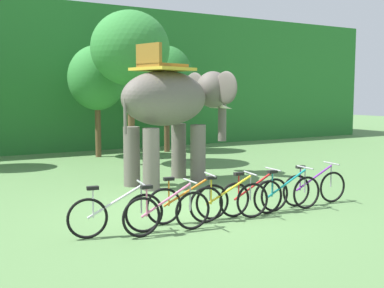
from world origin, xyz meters
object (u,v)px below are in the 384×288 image
Objects in this scene: bike_orange at (188,203)px; bike_red at (255,196)px; tree_center_left at (97,78)px; bike_white at (116,214)px; tree_left at (130,49)px; elephant at (174,104)px; bike_pink at (168,212)px; bike_teal at (287,193)px; bike_purple at (315,187)px; bike_yellow at (230,201)px; tree_right at (167,78)px.

bike_orange is 1.49m from bike_red.
tree_center_left is 11.07m from bike_white.
tree_left is 1.25× the size of elephant.
bike_pink and bike_red have the same top height.
bike_red is 1.00× the size of bike_teal.
bike_purple is at bearing -0.00° from bike_white.
bike_yellow is at bearing -95.15° from tree_center_left.
tree_right is at bearing 58.64° from bike_white.
bike_teal is 0.97m from bike_purple.
bike_red is (2.17, 0.30, 0.00)m from bike_pink.
bike_pink is at bearing -102.73° from tree_center_left.
tree_right is 2.62× the size of bike_red.
tree_right reaches higher than bike_pink.
bike_white is 3.01m from bike_red.
bike_white is at bearing -107.48° from tree_center_left.
tree_center_left reaches higher than bike_orange.
bike_red is (-3.31, -10.40, -2.74)m from tree_right.
tree_center_left is 2.53× the size of bike_red.
bike_yellow is at bearing -99.00° from tree_left.
tree_center_left reaches higher than bike_pink.
bike_teal is at bearing -7.88° from bike_orange.
tree_left is at bearing 65.18° from bike_white.
bike_red and bike_purple have the same top height.
tree_center_left is at bearing -177.66° from tree_right.
tree_left is at bearing 86.17° from bike_red.
bike_red is at bearing -91.22° from tree_center_left.
bike_white is (-3.52, -7.61, -3.61)m from tree_left.
bike_red is (3.01, -0.03, 0.00)m from bike_white.
bike_teal is at bearing 2.96° from bike_pink.
bike_teal is 1.00× the size of bike_purple.
bike_yellow is 1.00× the size of bike_purple.
tree_left reaches higher than tree_center_left.
bike_orange is at bearing 4.78° from bike_white.
bike_yellow is at bearing -4.08° from bike_white.
bike_orange is at bearing 173.93° from bike_red.
bike_purple is (1.39, -4.05, -1.82)m from elephant.
tree_right is 12.45m from bike_white.
tree_center_left reaches higher than elephant.
bike_white is at bearing 175.92° from bike_yellow.
bike_teal is (0.44, -4.23, -1.82)m from elephant.
bike_yellow is (2.29, -0.16, 0.00)m from bike_white.
tree_right is 2.64× the size of bike_white.
bike_pink is at bearing -119.50° from elephant.
bike_pink is 1.01× the size of bike_orange.
bike_white is 3.76m from bike_teal.
bike_purple is at bearing -81.78° from tree_center_left.
bike_orange is at bearing 159.13° from bike_yellow.
bike_pink is 2.92m from bike_teal.
bike_teal is (0.75, -0.15, 0.00)m from bike_red.
tree_center_left is 3.10m from tree_right.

